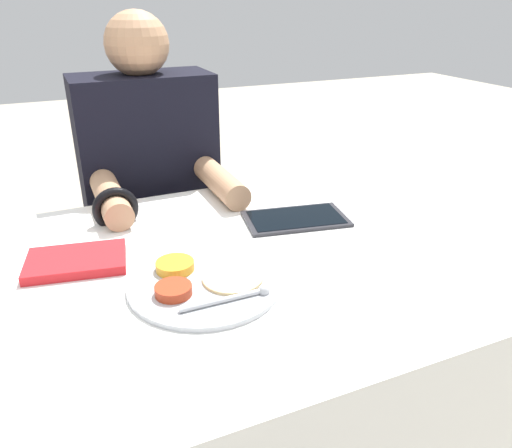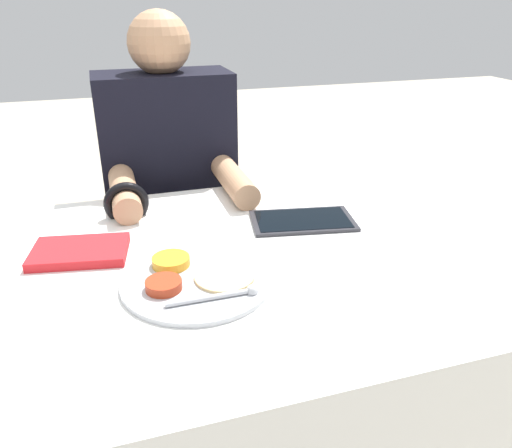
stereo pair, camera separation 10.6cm
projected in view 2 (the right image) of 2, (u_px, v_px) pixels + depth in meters
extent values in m
cube|color=silver|center=(215.00, 396.00, 1.19)|extent=(1.17, 0.84, 0.73)
cylinder|color=#B7BABF|center=(197.00, 281.00, 0.96)|extent=(0.29, 0.29, 0.01)
cylinder|color=gold|center=(171.00, 261.00, 1.00)|extent=(0.08, 0.08, 0.02)
cylinder|color=#A83319|center=(164.00, 285.00, 0.92)|extent=(0.07, 0.07, 0.02)
cylinder|color=#DBBC7F|center=(225.00, 277.00, 0.95)|extent=(0.12, 0.12, 0.01)
cylinder|color=#B7BABF|center=(210.00, 298.00, 0.88)|extent=(0.16, 0.01, 0.01)
sphere|color=#B7BABF|center=(252.00, 290.00, 0.91)|extent=(0.02, 0.02, 0.02)
cube|color=silver|center=(80.00, 254.00, 1.05)|extent=(0.21, 0.16, 0.01)
cube|color=red|center=(80.00, 252.00, 1.05)|extent=(0.21, 0.16, 0.02)
cube|color=#28282D|center=(303.00, 221.00, 1.21)|extent=(0.27, 0.18, 0.01)
cube|color=black|center=(303.00, 219.00, 1.21)|extent=(0.24, 0.16, 0.00)
cube|color=black|center=(180.00, 309.00, 1.77)|extent=(0.35, 0.22, 0.44)
cube|color=black|center=(169.00, 170.00, 1.55)|extent=(0.39, 0.20, 0.59)
sphere|color=tan|center=(159.00, 43.00, 1.39)|extent=(0.18, 0.18, 0.18)
cylinder|color=tan|center=(124.00, 191.00, 1.30)|extent=(0.07, 0.29, 0.07)
cylinder|color=tan|center=(233.00, 180.00, 1.38)|extent=(0.07, 0.29, 0.07)
torus|color=black|center=(126.00, 203.00, 1.23)|extent=(0.11, 0.02, 0.11)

